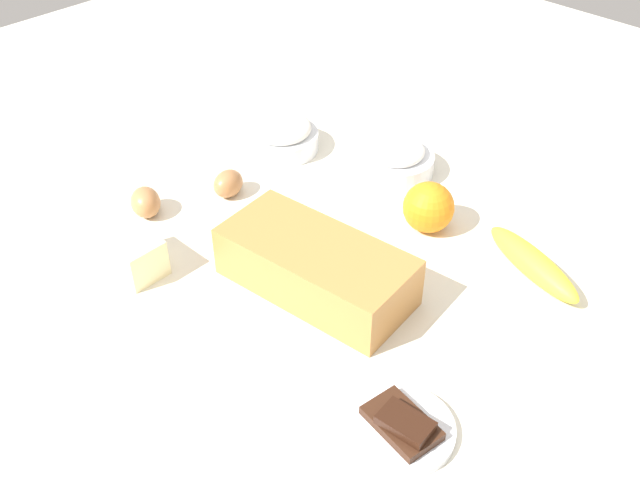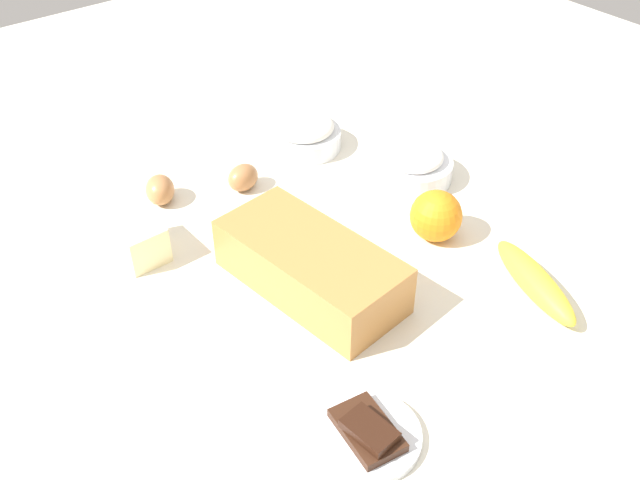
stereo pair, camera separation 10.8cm
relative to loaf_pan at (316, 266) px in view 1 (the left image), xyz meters
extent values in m
cube|color=silver|center=(-0.04, 0.05, -0.05)|extent=(2.40, 2.40, 0.02)
cube|color=#B77A3D|center=(0.00, 0.00, 0.00)|extent=(0.29, 0.16, 0.08)
cube|color=black|center=(0.00, 0.00, 0.00)|extent=(0.28, 0.15, 0.07)
cylinder|color=white|center=(-0.32, 0.23, -0.02)|extent=(0.14, 0.14, 0.04)
torus|color=white|center=(-0.32, 0.23, -0.01)|extent=(0.14, 0.14, 0.01)
ellipsoid|color=white|center=(-0.32, 0.23, 0.00)|extent=(0.11, 0.11, 0.04)
cylinder|color=white|center=(-0.11, 0.32, -0.02)|extent=(0.14, 0.14, 0.04)
torus|color=white|center=(-0.11, 0.32, -0.01)|extent=(0.14, 0.14, 0.01)
ellipsoid|color=white|center=(-0.11, 0.32, 0.00)|extent=(0.10, 0.10, 0.04)
ellipsoid|color=yellow|center=(0.21, 0.25, -0.02)|extent=(0.19, 0.10, 0.04)
sphere|color=orange|center=(0.03, 0.23, 0.00)|extent=(0.08, 0.08, 0.08)
cube|color=#F4EDB2|center=(-0.22, -0.16, -0.01)|extent=(0.09, 0.07, 0.06)
ellipsoid|color=#AC7446|center=(-0.33, -0.07, -0.02)|extent=(0.08, 0.07, 0.05)
ellipsoid|color=#A66F43|center=(-0.27, 0.06, -0.02)|extent=(0.06, 0.07, 0.05)
cylinder|color=white|center=(0.25, -0.11, -0.04)|extent=(0.13, 0.13, 0.01)
cube|color=#381E11|center=(0.25, -0.11, -0.03)|extent=(0.10, 0.07, 0.01)
cube|color=black|center=(0.26, -0.11, -0.01)|extent=(0.07, 0.04, 0.01)
camera|label=1|loc=(0.55, -0.56, 0.67)|focal=40.60mm
camera|label=2|loc=(0.62, -0.48, 0.67)|focal=40.60mm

